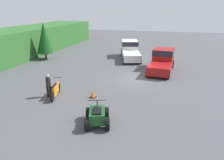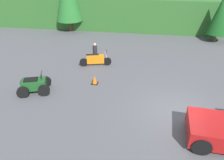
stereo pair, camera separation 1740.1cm
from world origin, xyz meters
name	(u,v)px [view 2 (the right image)]	position (x,y,z in m)	size (l,w,h in m)	color
ground_plane	(179,114)	(0.00, 0.00, 0.00)	(80.00, 80.00, 0.00)	#4C4C51
hillside_backdrop	(165,12)	(0.00, 16.00, 1.69)	(44.00, 6.00, 3.38)	#2D6028
tree_mid_left	(220,15)	(4.53, 11.76, 2.50)	(1.87, 1.87, 4.25)	brown
dirt_bike	(96,60)	(-5.49, 4.90, 0.47)	(2.29, 0.84, 1.14)	black
quad_atv	(34,85)	(-8.32, 0.87, 0.46)	(2.14, 1.77, 1.17)	black
rider_person	(95,52)	(-5.60, 5.33, 0.87)	(0.45, 0.45, 1.60)	black
traffic_cone	(95,80)	(-4.99, 2.35, 0.25)	(0.42, 0.42, 0.55)	black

